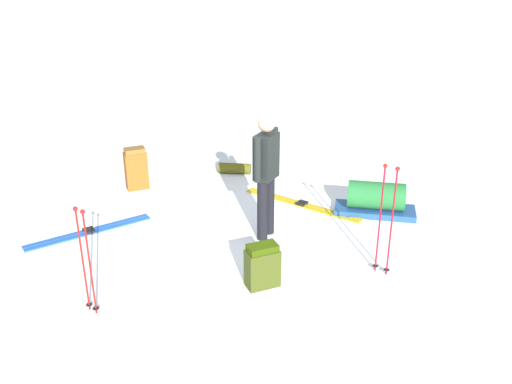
{
  "coord_description": "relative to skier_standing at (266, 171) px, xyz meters",
  "views": [
    {
      "loc": [
        -5.36,
        4.03,
        3.7
      ],
      "look_at": [
        0.0,
        0.0,
        0.7
      ],
      "focal_mm": 39.74,
      "sensor_mm": 36.0,
      "label": 1
    }
  ],
  "objects": [
    {
      "name": "ski_pair_far",
      "position": [
        0.43,
        -1.03,
        -0.94
      ],
      "size": [
        1.92,
        0.78,
        0.05
      ],
      "color": "#B69C19",
      "rests_on": "ground_plane"
    },
    {
      "name": "sleeping_mat_rolled",
      "position": [
        2.1,
        -0.96,
        -0.86
      ],
      "size": [
        0.51,
        0.52,
        0.18
      ],
      "primitive_type": "cylinder",
      "rotation": [
        0.0,
        1.57,
        0.81
      ],
      "color": "#525115",
      "rests_on": "ground_plane"
    },
    {
      "name": "ski_pair_near",
      "position": [
        1.53,
        1.9,
        -0.94
      ],
      "size": [
        0.27,
        1.76,
        0.05
      ],
      "color": "#2255AC",
      "rests_on": "ground_plane"
    },
    {
      "name": "backpack_large_dark",
      "position": [
        2.53,
        0.67,
        -0.62
      ],
      "size": [
        0.3,
        0.39,
        0.69
      ],
      "color": "brown",
      "rests_on": "ground_plane"
    },
    {
      "name": "ground_plane",
      "position": [
        -0.01,
        0.17,
        -0.95
      ],
      "size": [
        80.0,
        80.0,
        0.0
      ],
      "primitive_type": "plane",
      "color": "white"
    },
    {
      "name": "backpack_bright",
      "position": [
        -0.94,
        0.78,
        -0.69
      ],
      "size": [
        0.3,
        0.42,
        0.54
      ],
      "color": "#3D4715",
      "rests_on": "ground_plane"
    },
    {
      "name": "gear_sled",
      "position": [
        -0.43,
        -1.7,
        -0.73
      ],
      "size": [
        1.16,
        1.12,
        0.49
      ],
      "color": "#224A88",
      "rests_on": "ground_plane"
    },
    {
      "name": "ski_poles_planted_near",
      "position": [
        -0.23,
        2.56,
        -0.26
      ],
      "size": [
        0.18,
        0.1,
        1.25
      ],
      "color": "maroon",
      "rests_on": "ground_plane"
    },
    {
      "name": "ski_poles_planted_far",
      "position": [
        -1.58,
        -0.55,
        -0.18
      ],
      "size": [
        0.21,
        0.11,
        1.39
      ],
      "color": "maroon",
      "rests_on": "ground_plane"
    },
    {
      "name": "skier_standing",
      "position": [
        0.0,
        0.0,
        0.0
      ],
      "size": [
        0.34,
        0.53,
        1.7
      ],
      "color": "black",
      "rests_on": "ground_plane"
    }
  ]
}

